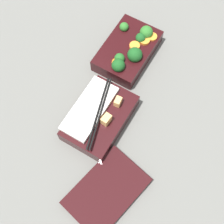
% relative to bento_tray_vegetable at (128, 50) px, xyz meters
% --- Properties ---
extents(ground_plane, '(3.00, 3.00, 0.00)m').
position_rel_bento_tray_vegetable_xyz_m(ground_plane, '(0.13, 0.01, -0.03)').
color(ground_plane, slate).
extents(bento_tray_vegetable, '(0.20, 0.13, 0.08)m').
position_rel_bento_tray_vegetable_xyz_m(bento_tray_vegetable, '(0.00, 0.00, 0.00)').
color(bento_tray_vegetable, black).
rests_on(bento_tray_vegetable, ground_plane).
extents(bento_tray_rice, '(0.20, 0.13, 0.07)m').
position_rel_bento_tray_vegetable_xyz_m(bento_tray_rice, '(0.22, 0.03, -0.00)').
color(bento_tray_rice, black).
rests_on(bento_tray_rice, ground_plane).
extents(bento_lid, '(0.22, 0.17, 0.02)m').
position_rel_bento_tray_vegetable_xyz_m(bento_lid, '(0.38, 0.15, -0.02)').
color(bento_lid, black).
rests_on(bento_lid, ground_plane).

